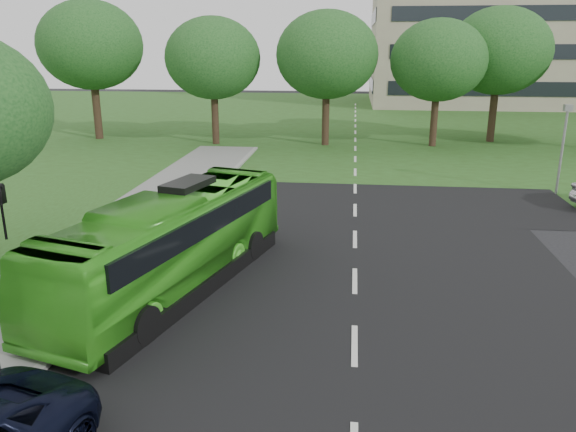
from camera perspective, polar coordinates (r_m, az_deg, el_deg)
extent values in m
plane|color=black|center=(16.09, 6.79, -9.41)|extent=(160.00, 160.00, 0.00)
cube|color=black|center=(35.16, 6.84, 5.14)|extent=(14.00, 120.00, 0.01)
cube|color=black|center=(29.31, 6.83, 2.77)|extent=(80.00, 12.00, 0.01)
cube|color=silver|center=(30.28, 6.84, 3.25)|extent=(0.15, 90.00, 0.01)
cube|color=gray|center=(13.63, -26.04, -16.04)|extent=(0.25, 60.00, 0.15)
cube|color=#2C4F1A|center=(59.86, 6.86, 9.97)|extent=(120.00, 60.00, 0.01)
cube|color=gray|center=(79.79, 24.20, 19.38)|extent=(40.00, 20.00, 25.00)
cube|color=black|center=(76.66, 8.77, 20.74)|extent=(0.10, 18.40, 23.00)
cylinder|color=black|center=(42.93, -7.40, 9.58)|extent=(0.52, 0.52, 3.49)
ellipsoid|color=#164219|center=(42.61, -7.63, 15.62)|extent=(6.93, 6.93, 5.89)
cylinder|color=black|center=(42.17, 3.84, 9.61)|extent=(0.54, 0.54, 3.57)
ellipsoid|color=#164219|center=(41.84, 3.97, 16.03)|extent=(7.33, 7.33, 6.23)
cylinder|color=black|center=(42.94, 14.59, 9.14)|extent=(0.51, 0.51, 3.42)
ellipsoid|color=#164219|center=(42.61, 15.04, 15.03)|extent=(6.79, 6.79, 5.77)
cylinder|color=black|center=(46.34, 20.04, 9.41)|extent=(0.56, 0.56, 3.74)
ellipsoid|color=#164219|center=(46.05, 20.67, 15.42)|extent=(7.52, 7.52, 6.39)
cylinder|color=black|center=(47.46, -18.81, 9.85)|extent=(0.60, 0.60, 4.02)
ellipsoid|color=#164219|center=(47.18, -19.42, 16.07)|extent=(7.88, 7.88, 6.70)
imported|color=green|center=(17.20, -11.69, -2.62)|extent=(5.17, 10.75, 2.92)
imported|color=black|center=(11.55, -27.09, 0.28)|extent=(0.17, 0.21, 1.04)
cylinder|color=gray|center=(30.75, 26.04, 5.79)|extent=(0.12, 0.12, 4.16)
cube|color=gray|center=(30.47, 26.57, 9.80)|extent=(0.41, 0.37, 0.31)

